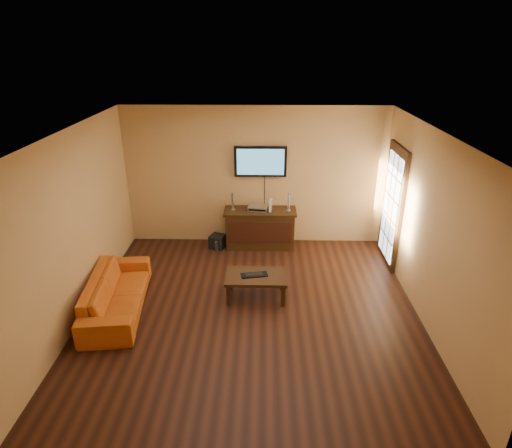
{
  "coord_description": "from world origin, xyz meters",
  "views": [
    {
      "loc": [
        0.17,
        -5.42,
        3.83
      ],
      "look_at": [
        0.05,
        0.8,
        1.1
      ],
      "focal_mm": 30.0,
      "sensor_mm": 36.0,
      "label": 1
    }
  ],
  "objects_px": {
    "av_receiver": "(258,208)",
    "sofa": "(116,288)",
    "keyboard": "(254,275)",
    "coffee_table": "(256,278)",
    "media_console": "(260,228)",
    "speaker_left": "(233,202)",
    "bottle": "(217,246)",
    "speaker_right": "(289,203)",
    "subwoofer": "(218,242)",
    "game_console": "(271,205)",
    "television": "(260,162)"
  },
  "relations": [
    {
      "from": "speaker_right",
      "to": "av_receiver",
      "type": "bearing_deg",
      "value": 178.51
    },
    {
      "from": "av_receiver",
      "to": "keyboard",
      "type": "xyz_separation_m",
      "value": [
        -0.03,
        -1.86,
        -0.4
      ]
    },
    {
      "from": "television",
      "to": "bottle",
      "type": "height_order",
      "value": "television"
    },
    {
      "from": "television",
      "to": "bottle",
      "type": "distance_m",
      "value": 1.84
    },
    {
      "from": "keyboard",
      "to": "av_receiver",
      "type": "bearing_deg",
      "value": 88.96
    },
    {
      "from": "sofa",
      "to": "keyboard",
      "type": "bearing_deg",
      "value": -86.59
    },
    {
      "from": "coffee_table",
      "to": "sofa",
      "type": "height_order",
      "value": "sofa"
    },
    {
      "from": "game_console",
      "to": "subwoofer",
      "type": "distance_m",
      "value": 1.28
    },
    {
      "from": "television",
      "to": "av_receiver",
      "type": "distance_m",
      "value": 0.88
    },
    {
      "from": "subwoofer",
      "to": "keyboard",
      "type": "xyz_separation_m",
      "value": [
        0.76,
        -1.74,
        0.27
      ]
    },
    {
      "from": "coffee_table",
      "to": "sofa",
      "type": "bearing_deg",
      "value": -170.01
    },
    {
      "from": "speaker_right",
      "to": "av_receiver",
      "type": "distance_m",
      "value": 0.59
    },
    {
      "from": "media_console",
      "to": "av_receiver",
      "type": "distance_m",
      "value": 0.42
    },
    {
      "from": "speaker_right",
      "to": "coffee_table",
      "type": "bearing_deg",
      "value": -107.65
    },
    {
      "from": "subwoofer",
      "to": "game_console",
      "type": "bearing_deg",
      "value": 26.78
    },
    {
      "from": "speaker_left",
      "to": "television",
      "type": "bearing_deg",
      "value": 21.61
    },
    {
      "from": "speaker_left",
      "to": "bottle",
      "type": "relative_size",
      "value": 1.49
    },
    {
      "from": "coffee_table",
      "to": "subwoofer",
      "type": "relative_size",
      "value": 3.63
    },
    {
      "from": "av_receiver",
      "to": "sofa",
      "type": "bearing_deg",
      "value": -123.66
    },
    {
      "from": "game_console",
      "to": "subwoofer",
      "type": "relative_size",
      "value": 0.86
    },
    {
      "from": "speaker_right",
      "to": "bottle",
      "type": "distance_m",
      "value": 1.63
    },
    {
      "from": "subwoofer",
      "to": "keyboard",
      "type": "bearing_deg",
      "value": -43.96
    },
    {
      "from": "media_console",
      "to": "television",
      "type": "bearing_deg",
      "value": 90.0
    },
    {
      "from": "keyboard",
      "to": "subwoofer",
      "type": "bearing_deg",
      "value": 113.75
    },
    {
      "from": "television",
      "to": "bottle",
      "type": "bearing_deg",
      "value": -150.11
    },
    {
      "from": "speaker_right",
      "to": "subwoofer",
      "type": "distance_m",
      "value": 1.59
    },
    {
      "from": "speaker_right",
      "to": "television",
      "type": "bearing_deg",
      "value": 158.36
    },
    {
      "from": "game_console",
      "to": "subwoofer",
      "type": "xyz_separation_m",
      "value": [
        -1.03,
        -0.08,
        -0.74
      ]
    },
    {
      "from": "sofa",
      "to": "speaker_left",
      "type": "relative_size",
      "value": 5.69
    },
    {
      "from": "game_console",
      "to": "keyboard",
      "type": "height_order",
      "value": "game_console"
    },
    {
      "from": "coffee_table",
      "to": "speaker_right",
      "type": "relative_size",
      "value": 2.84
    },
    {
      "from": "bottle",
      "to": "coffee_table",
      "type": "bearing_deg",
      "value": -63.16
    },
    {
      "from": "media_console",
      "to": "av_receiver",
      "type": "xyz_separation_m",
      "value": [
        -0.04,
        0.02,
        0.42
      ]
    },
    {
      "from": "sofa",
      "to": "bottle",
      "type": "relative_size",
      "value": 8.49
    },
    {
      "from": "speaker_right",
      "to": "subwoofer",
      "type": "xyz_separation_m",
      "value": [
        -1.38,
        -0.11,
        -0.79
      ]
    },
    {
      "from": "coffee_table",
      "to": "speaker_left",
      "type": "bearing_deg",
      "value": 104.62
    },
    {
      "from": "coffee_table",
      "to": "speaker_right",
      "type": "height_order",
      "value": "speaker_right"
    },
    {
      "from": "game_console",
      "to": "keyboard",
      "type": "distance_m",
      "value": 1.9
    },
    {
      "from": "media_console",
      "to": "coffee_table",
      "type": "bearing_deg",
      "value": -91.35
    },
    {
      "from": "av_receiver",
      "to": "game_console",
      "type": "distance_m",
      "value": 0.25
    },
    {
      "from": "sofa",
      "to": "television",
      "type": "bearing_deg",
      "value": -48.06
    },
    {
      "from": "speaker_right",
      "to": "subwoofer",
      "type": "height_order",
      "value": "speaker_right"
    },
    {
      "from": "keyboard",
      "to": "coffee_table",
      "type": "bearing_deg",
      "value": 7.04
    },
    {
      "from": "sofa",
      "to": "media_console",
      "type": "bearing_deg",
      "value": -50.82
    },
    {
      "from": "game_console",
      "to": "television",
      "type": "bearing_deg",
      "value": 136.71
    },
    {
      "from": "game_console",
      "to": "speaker_left",
      "type": "bearing_deg",
      "value": -175.29
    },
    {
      "from": "media_console",
      "to": "television",
      "type": "relative_size",
      "value": 1.4
    },
    {
      "from": "television",
      "to": "keyboard",
      "type": "relative_size",
      "value": 2.25
    },
    {
      "from": "television",
      "to": "game_console",
      "type": "relative_size",
      "value": 4.32
    },
    {
      "from": "media_console",
      "to": "speaker_left",
      "type": "xyz_separation_m",
      "value": [
        -0.53,
        0.02,
        0.53
      ]
    }
  ]
}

